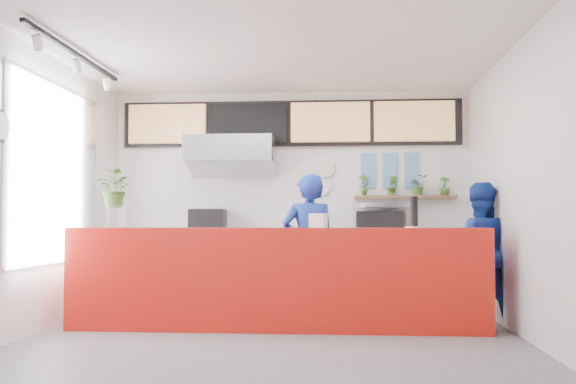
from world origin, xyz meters
The scene contains 45 objects.
floor centered at (0.00, 0.00, 0.00)m, with size 5.00×5.00×0.00m, color slate.
ceiling centered at (0.00, 0.00, 3.00)m, with size 5.00×5.00×0.00m, color silver.
wall_back centered at (0.00, 2.50, 1.50)m, with size 5.00×5.00×0.00m, color white.
wall_left centered at (-2.50, 0.00, 1.50)m, with size 5.00×5.00×0.00m, color white.
wall_right centered at (2.50, 0.00, 1.50)m, with size 5.00×5.00×0.00m, color white.
service_counter centered at (0.00, 0.40, 0.55)m, with size 4.50×0.60×1.10m, color red.
cream_band centered at (0.00, 2.49, 2.60)m, with size 5.00×0.02×0.80m, color beige.
prep_bench centered at (-0.80, 2.20, 0.45)m, with size 1.80×0.60×0.90m, color #B2B5BA.
panini_oven centered at (-1.12, 2.20, 1.12)m, with size 0.48×0.48×0.43m, color black.
extraction_hood centered at (-0.80, 2.15, 2.15)m, with size 1.20×0.70×0.35m, color #B2B5BA.
hood_lip centered at (-0.80, 2.15, 1.95)m, with size 1.20×0.70×0.08m, color #B2B5BA.
right_bench centered at (1.50, 2.20, 0.45)m, with size 1.80×0.60×0.90m, color #B2B5BA.
espresso_machine centered at (1.26, 2.20, 1.10)m, with size 0.63×0.45×0.40m, color black.
espresso_tray centered at (1.26, 2.20, 1.38)m, with size 0.67×0.46×0.06m, color #B1B4B8.
herb_shelf centered at (1.60, 2.40, 1.50)m, with size 1.40×0.18×0.04m, color brown.
menu_board_far_left centered at (-1.75, 2.38, 2.55)m, with size 1.10×0.10×0.55m, color tan.
menu_board_mid_left centered at (-0.59, 2.38, 2.55)m, with size 1.10×0.10×0.55m, color black.
menu_board_mid_right centered at (0.57, 2.38, 2.55)m, with size 1.10×0.10×0.55m, color tan.
menu_board_far_right centered at (1.73, 2.38, 2.55)m, with size 1.10×0.10×0.55m, color tan.
soffit centered at (0.00, 2.46, 2.55)m, with size 4.80×0.04×0.65m, color black.
window_pane centered at (-2.47, 0.30, 1.70)m, with size 0.04×2.20×1.90m, color silver.
window_frame centered at (-2.45, 0.30, 1.70)m, with size 0.03×2.30×2.00m, color #B2B5BA.
wall_clock_face centered at (-2.43, -0.90, 2.05)m, with size 0.26×0.26×0.02m, color white.
track_rail centered at (-2.10, 0.00, 2.94)m, with size 0.05×2.40×0.04m, color black.
dec_plate_a centered at (0.15, 2.47, 1.75)m, with size 0.24×0.24×0.03m, color silver.
dec_plate_b centered at (0.45, 2.47, 1.65)m, with size 0.24×0.24×0.03m, color silver.
dec_plate_c centered at (0.15, 2.47, 1.45)m, with size 0.24×0.24×0.03m, color silver.
dec_plate_d centered at (0.50, 2.47, 1.90)m, with size 0.24×0.24×0.03m, color silver.
photo_frame_a centered at (1.10, 2.48, 2.00)m, with size 0.20×0.02×0.25m, color #598CBF.
photo_frame_b centered at (1.40, 2.48, 2.00)m, with size 0.20×0.02×0.25m, color #598CBF.
photo_frame_c centered at (1.70, 2.48, 2.00)m, with size 0.20×0.02×0.25m, color #598CBF.
photo_frame_d centered at (1.10, 2.48, 1.75)m, with size 0.20×0.02×0.25m, color #598CBF.
photo_frame_e centered at (1.40, 2.48, 1.75)m, with size 0.20×0.02×0.25m, color #598CBF.
photo_frame_f centered at (1.70, 2.48, 1.75)m, with size 0.20×0.02×0.25m, color #598CBF.
staff_center centered at (0.33, 0.95, 0.86)m, with size 0.63×0.41×1.72m, color navy.
staff_right centered at (2.30, 1.02, 0.81)m, with size 0.79×0.61×1.62m, color navy.
herb_a centered at (1.03, 2.40, 1.67)m, with size 0.16×0.11×0.30m, color #366523.
herb_b centered at (1.43, 2.40, 1.66)m, with size 0.15×0.12×0.27m, color #366523.
herb_c centered at (1.78, 2.40, 1.66)m, with size 0.25×0.22×0.28m, color #366523.
herb_d centered at (2.14, 2.40, 1.65)m, with size 0.15×0.13×0.26m, color #366523.
glass_vase centered at (-1.78, 0.35, 1.23)m, with size 0.21×0.21×0.25m, color silver.
basil_vase centered at (-1.78, 0.35, 1.53)m, with size 0.38×0.33×0.42m, color #366523.
napkin_holder centered at (0.45, 0.32, 1.18)m, with size 0.17×0.11×0.15m, color white.
white_plate centered at (1.48, 0.39, 1.11)m, with size 0.19×0.19×0.01m, color white.
pepper_mill centered at (1.48, 0.39, 1.28)m, with size 0.08×0.08×0.32m, color black.
Camera 1 is at (0.64, -6.56, 1.18)m, focal length 40.00 mm.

